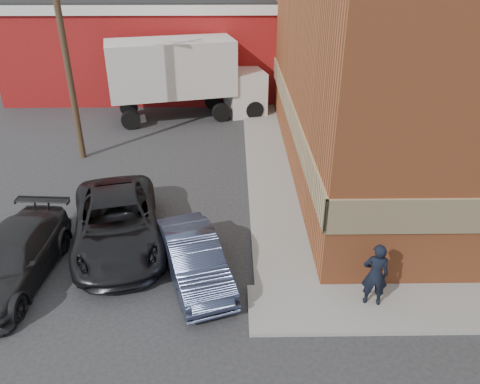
% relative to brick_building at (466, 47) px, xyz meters
% --- Properties ---
extents(ground, '(90.00, 90.00, 0.00)m').
position_rel_brick_building_xyz_m(ground, '(-8.50, -9.00, -4.68)').
color(ground, '#28282B').
rests_on(ground, ground).
extents(brick_building, '(14.25, 18.25, 9.36)m').
position_rel_brick_building_xyz_m(brick_building, '(0.00, 0.00, 0.00)').
color(brick_building, '#AD542C').
rests_on(brick_building, ground).
extents(sidewalk_west, '(1.80, 18.00, 0.12)m').
position_rel_brick_building_xyz_m(sidewalk_west, '(-7.90, 0.00, -4.62)').
color(sidewalk_west, gray).
rests_on(sidewalk_west, ground).
extents(warehouse, '(16.30, 8.30, 5.60)m').
position_rel_brick_building_xyz_m(warehouse, '(-14.50, 11.00, -1.87)').
color(warehouse, maroon).
rests_on(warehouse, ground).
extents(utility_pole, '(2.00, 0.26, 9.00)m').
position_rel_brick_building_xyz_m(utility_pole, '(-16.00, 0.00, 0.06)').
color(utility_pole, '#473623').
rests_on(utility_pole, ground).
extents(man, '(0.72, 0.53, 1.80)m').
position_rel_brick_building_xyz_m(man, '(-5.80, -9.72, -3.66)').
color(man, black).
rests_on(man, sidewalk_south).
extents(sedan, '(2.59, 4.24, 1.32)m').
position_rel_brick_building_xyz_m(sedan, '(-10.46, -8.50, -4.02)').
color(sedan, '#313952').
rests_on(sedan, ground).
extents(suv_a, '(3.82, 6.04, 1.55)m').
position_rel_brick_building_xyz_m(suv_a, '(-12.95, -6.78, -3.91)').
color(suv_a, black).
rests_on(suv_a, ground).
extents(suv_b, '(2.31, 4.98, 1.41)m').
position_rel_brick_building_xyz_m(suv_b, '(-15.49, -8.50, -3.98)').
color(suv_b, '#232426').
rests_on(suv_b, ground).
extents(box_truck, '(8.63, 4.33, 4.09)m').
position_rel_brick_building_xyz_m(box_truck, '(-11.72, 5.26, -2.32)').
color(box_truck, silver).
rests_on(box_truck, ground).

